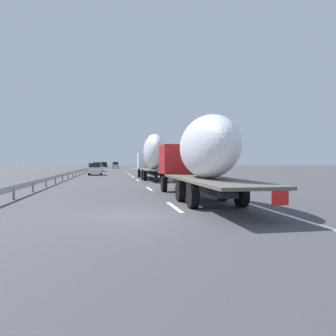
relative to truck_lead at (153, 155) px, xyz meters
The scene contains 22 objects.
ground_plane 17.14m from the truck_lead, 12.29° to the left, with size 260.00×260.00×0.00m, color #424247.
lane_stripe_0 21.72m from the truck_lead, behind, with size 3.20×0.20×0.01m, color white.
lane_stripe_1 12.50m from the truck_lead, behind, with size 3.20×0.20×0.01m, color white.
lane_stripe_2 3.50m from the truck_lead, 124.57° to the left, with size 3.20×0.20×0.01m, color white.
lane_stripe_3 7.06m from the truck_lead, 16.05° to the left, with size 3.20×0.20×0.01m, color white.
lane_stripe_4 12.68m from the truck_lead, ahead, with size 3.20×0.20×0.01m, color white.
lane_stripe_5 18.87m from the truck_lead, ahead, with size 3.20×0.20×0.01m, color white.
lane_stripe_6 30.60m from the truck_lead, ahead, with size 3.20×0.20×0.01m, color white.
lane_stripe_7 52.58m from the truck_lead, ahead, with size 3.20×0.20×0.01m, color white.
edge_line_right 21.78m from the truck_lead, ahead, with size 110.00×0.20×0.01m, color white.
truck_lead is the anchor object (origin of this frame).
truck_trailing 19.18m from the truck_lead, behind, with size 14.21×2.55×4.19m.
car_yellow_coupe 31.98m from the truck_lead, 13.44° to the left, with size 4.40×1.88×1.89m.
car_silver_hatch 61.47m from the truck_lead, ahead, with size 4.32×1.91×1.93m.
car_white_van 15.21m from the truck_lead, 27.68° to the left, with size 4.51×1.92×1.77m.
car_black_suv 70.20m from the truck_lead, ahead, with size 4.58×1.77×1.90m.
road_sign 16.78m from the truck_lead, 10.65° to the right, with size 0.10×0.90×3.22m.
tree_0 38.49m from the truck_lead, 14.54° to the right, with size 3.25×3.25×5.31m.
tree_1 61.40m from the truck_lead, ahead, with size 2.63×2.63×6.57m.
tree_2 59.48m from the truck_lead, ahead, with size 3.05×3.05×6.24m.
tree_3 57.22m from the truck_lead, ahead, with size 3.15×3.15×5.16m.
guardrail_median 21.87m from the truck_lead, 26.18° to the left, with size 94.00×0.10×0.76m.
Camera 1 is at (-11.46, 0.86, 1.98)m, focal length 33.59 mm.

